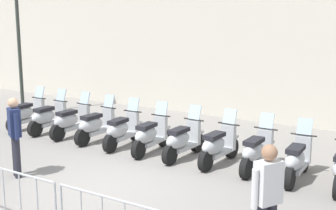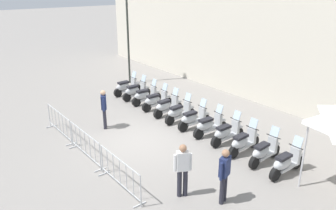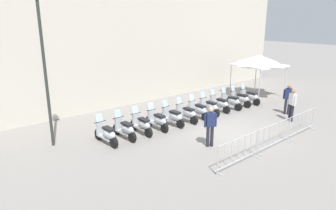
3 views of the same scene
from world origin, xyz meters
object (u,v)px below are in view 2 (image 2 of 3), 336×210
motorcycle_7 (209,125)px  officer_by_barriers (183,167)px  motorcycle_1 (135,91)px  barrier_segment_0 (59,124)px  motorcycle_5 (179,112)px  motorcycle_6 (193,119)px  motorcycle_3 (156,101)px  motorcycle_0 (126,87)px  motorcycle_4 (167,106)px  barrier_segment_1 (85,145)px  motorcycle_8 (226,133)px  motorcycle_2 (145,96)px  motorcycle_9 (243,142)px  motorcycle_11 (286,163)px  street_lamp (127,22)px  officer_mid_plaza (104,107)px  officer_near_row_end (224,173)px  barrier_segment_2 (120,174)px  motorcycle_10 (264,152)px

motorcycle_7 → officer_by_barriers: officer_by_barriers is taller
motorcycle_1 → barrier_segment_0: motorcycle_1 is taller
motorcycle_5 → motorcycle_6: size_ratio=0.99×
motorcycle_3 → motorcycle_6: same height
motorcycle_0 → motorcycle_4: same height
motorcycle_0 → barrier_segment_1: bearing=-35.7°
motorcycle_6 → officer_by_barriers: officer_by_barriers is taller
motorcycle_6 → motorcycle_8: (1.83, 0.33, 0.00)m
motorcycle_2 → motorcycle_9: (6.45, 0.79, 0.00)m
motorcycle_0 → motorcycle_3: 2.78m
motorcycle_5 → motorcycle_11: (5.51, 0.72, 0.00)m
motorcycle_7 → street_lamp: 9.02m
motorcycle_4 → street_lamp: 6.56m
barrier_segment_1 → officer_by_barriers: size_ratio=1.34×
motorcycle_0 → motorcycle_11: 10.20m
barrier_segment_0 → officer_mid_plaza: officer_mid_plaza is taller
motorcycle_7 → officer_by_barriers: 4.36m
officer_near_row_end → motorcycle_4: bearing=163.8°
motorcycle_1 → motorcycle_2: size_ratio=1.00×
motorcycle_1 → motorcycle_5: size_ratio=1.00×
officer_by_barriers → barrier_segment_2: bearing=-130.7°
motorcycle_9 → motorcycle_11: same height
motorcycle_2 → motorcycle_11: bearing=6.9°
street_lamp → motorcycle_2: bearing=-12.6°
motorcycle_3 → street_lamp: street_lamp is taller
motorcycle_0 → motorcycle_1: size_ratio=1.00×
motorcycle_10 → barrier_segment_2: bearing=-102.4°
barrier_segment_0 → officer_by_barriers: officer_by_barriers is taller
motorcycle_10 → street_lamp: size_ratio=0.28×
barrier_segment_1 → officer_near_row_end: 5.26m
barrier_segment_0 → barrier_segment_1: (2.40, 0.33, 0.00)m
motorcycle_3 → motorcycle_6: 2.78m
officer_near_row_end → officer_by_barriers: same height
officer_mid_plaza → officer_by_barriers: size_ratio=1.00×
motorcycle_3 → officer_mid_plaza: officer_mid_plaza is taller
officer_near_row_end → motorcycle_2: bearing=168.5°
motorcycle_2 → officer_mid_plaza: size_ratio=1.00×
motorcycle_3 → motorcycle_10: 6.50m
motorcycle_10 → street_lamp: 11.65m
motorcycle_2 → barrier_segment_1: bearing=-48.4°
motorcycle_0 → motorcycle_10: bearing=7.4°
motorcycle_4 → officer_near_row_end: 6.83m
motorcycle_1 → motorcycle_7: size_ratio=1.00×
motorcycle_1 → motorcycle_4: bearing=6.7°
officer_near_row_end → motorcycle_6: bearing=155.5°
officer_mid_plaza → motorcycle_1: bearing=134.4°
motorcycle_6 → barrier_segment_1: size_ratio=0.75×
motorcycle_7 → officer_mid_plaza: officer_mid_plaza is taller
motorcycle_10 → officer_near_row_end: bearing=-68.8°
motorcycle_1 → officer_near_row_end: bearing=-9.6°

